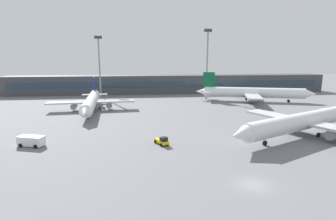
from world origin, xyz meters
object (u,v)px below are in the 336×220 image
at_px(airplane_far, 254,93).
at_px(service_van_white, 31,141).
at_px(floodlight_tower_west, 207,60).
at_px(airplane_near, 302,122).
at_px(airplane_mid, 91,102).
at_px(baggage_tug_yellow, 162,141).
at_px(floodlight_tower_east, 99,63).

distance_m(airplane_far, service_van_white, 84.09).
bearing_deg(floodlight_tower_west, airplane_near, -82.56).
xyz_separation_m(airplane_far, floodlight_tower_west, (-17.60, 8.93, 13.19)).
distance_m(airplane_mid, airplane_far, 64.05).
height_order(baggage_tug_yellow, floodlight_tower_west, floodlight_tower_west).
distance_m(airplane_near, service_van_white, 58.44).
distance_m(floodlight_tower_west, floodlight_tower_east, 47.37).
bearing_deg(baggage_tug_yellow, floodlight_tower_west, 67.46).
distance_m(airplane_mid, floodlight_tower_east, 34.22).
xyz_separation_m(airplane_mid, service_van_white, (-5.85, -35.63, -2.03)).
distance_m(baggage_tug_yellow, service_van_white, 26.34).
height_order(airplane_near, airplane_mid, airplane_near).
xyz_separation_m(floodlight_tower_west, floodlight_tower_east, (-46.29, 9.96, -1.25)).
distance_m(service_van_white, floodlight_tower_west, 78.45).
xyz_separation_m(airplane_far, baggage_tug_yellow, (-42.31, -50.60, -2.78)).
xyz_separation_m(airplane_far, floodlight_tower_east, (-63.89, 18.89, 11.94)).
height_order(airplane_near, baggage_tug_yellow, airplane_near).
bearing_deg(baggage_tug_yellow, airplane_near, 4.69).
bearing_deg(service_van_white, floodlight_tower_west, 48.47).
xyz_separation_m(airplane_mid, floodlight_tower_east, (-1.18, 31.88, 12.37)).
bearing_deg(airplane_mid, service_van_white, -99.33).
bearing_deg(floodlight_tower_west, baggage_tug_yellow, -112.54).
bearing_deg(service_van_white, airplane_near, 0.65).
relative_size(baggage_tug_yellow, floodlight_tower_west, 0.13).
bearing_deg(baggage_tug_yellow, service_van_white, 175.69).
height_order(service_van_white, floodlight_tower_east, floodlight_tower_east).
bearing_deg(floodlight_tower_east, floodlight_tower_west, -12.15).
bearing_deg(airplane_mid, baggage_tug_yellow, -61.52).
bearing_deg(airplane_near, baggage_tug_yellow, -175.31).
bearing_deg(floodlight_tower_east, service_van_white, -93.96).
relative_size(airplane_far, floodlight_tower_east, 1.72).
height_order(floodlight_tower_west, floodlight_tower_east, floodlight_tower_west).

